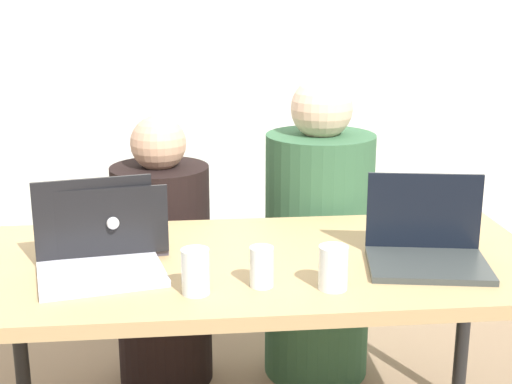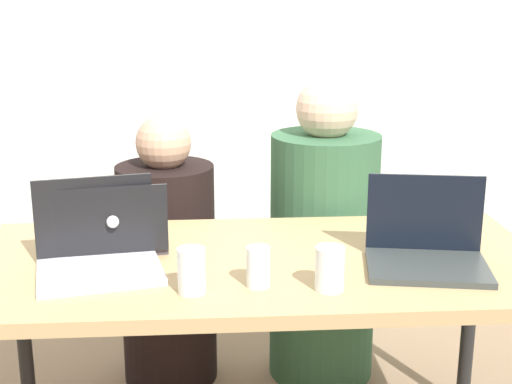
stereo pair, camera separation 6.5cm
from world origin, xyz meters
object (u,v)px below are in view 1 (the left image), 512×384
Objects in this scene: laptop_front_left at (99,253)px; water_glass_right at (333,270)px; person_on_left at (163,267)px; water_glass_center at (262,269)px; water_glass_left at (195,274)px; laptop_front_right at (426,245)px; laptop_back_left at (113,237)px; person_on_right at (318,247)px.

laptop_front_left is 0.65m from water_glass_right.
person_on_left is 9.78× the size of water_glass_center.
laptop_front_right is at bearing 12.97° from water_glass_left.
water_glass_center is (-0.49, -0.12, -0.01)m from laptop_front_right.
laptop_front_left reaches higher than water_glass_right.
person_on_left reaches higher than water_glass_left.
laptop_front_left is at bearing 73.04° from laptop_back_left.
person_on_left is 0.65m from laptop_back_left.
water_glass_center is at bearing 96.38° from person_on_left.
laptop_front_left is 0.32m from water_glass_left.
person_on_right is 0.79m from laptop_front_right.
laptop_front_right is (0.17, -0.73, 0.26)m from person_on_right.
water_glass_left is (0.12, -0.88, 0.32)m from person_on_left.
person_on_left is 2.78× the size of laptop_front_left.
person_on_right reaches higher than laptop_front_right.
person_on_right is at bearing -150.71° from laptop_back_left.
laptop_front_left reaches higher than water_glass_left.
person_on_right is at bearing 113.12° from laptop_front_right.
laptop_front_right is 0.91m from laptop_back_left.
laptop_front_left is at bearing 163.53° from water_glass_right.
water_glass_right is (-0.13, -0.88, 0.26)m from person_on_right.
person_on_left reaches higher than laptop_front_left.
laptop_back_left is 0.15m from laptop_front_left.
water_glass_center is at bearing 136.20° from laptop_back_left.
laptop_back_left is 0.51m from water_glass_center.
laptop_back_left is at bearing 64.99° from person_on_left.
laptop_front_right is 0.50m from water_glass_center.
person_on_right is at bearing 81.48° from water_glass_right.
laptop_front_right is 0.92m from laptop_front_left.
person_on_left is 2.85× the size of laptop_front_right.
laptop_back_left is at bearing 68.65° from laptop_front_left.
laptop_back_left is 2.94× the size of water_glass_right.
laptop_front_left is (-0.02, -0.15, 0.01)m from laptop_back_left.
water_glass_right is at bearing 142.85° from laptop_back_left.
water_glass_left is (-0.17, -0.03, 0.01)m from water_glass_center.
person_on_right reaches higher than person_on_left.
water_glass_left is at bearing -157.07° from laptop_front_right.
person_on_right is 1.06m from laptop_front_left.
person_on_right is at bearing 30.82° from laptop_front_left.
person_on_right reaches higher than water_glass_center.
laptop_back_left is 3.17× the size of water_glass_center.
laptop_back_left reaches higher than water_glass_right.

